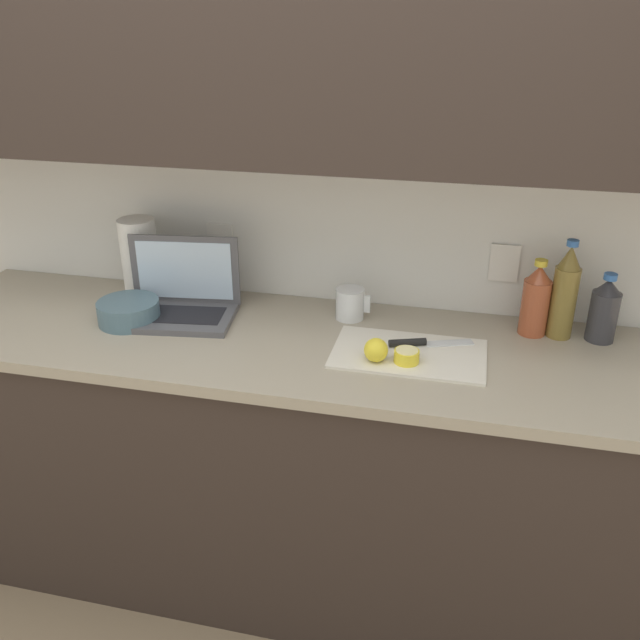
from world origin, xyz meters
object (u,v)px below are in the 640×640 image
at_px(bottle_water_clear, 604,311).
at_px(paper_towel_roll, 140,257).
at_px(knife, 417,343).
at_px(measuring_cup, 350,304).
at_px(cutting_board, 409,354).
at_px(lemon_half_cut, 407,356).
at_px(bottle_green_soda, 536,301).
at_px(laptop, 181,298).
at_px(lemon_whole_beside, 376,350).
at_px(bowl_white, 129,311).
at_px(bottle_oil_tall, 565,293).

xyz_separation_m(bottle_water_clear, paper_towel_roll, (-1.49, 0.01, 0.04)).
distance_m(knife, measuring_cup, 0.28).
bearing_deg(measuring_cup, cutting_board, -44.46).
distance_m(lemon_half_cut, paper_towel_roll, 1.00).
height_order(bottle_green_soda, measuring_cup, bottle_green_soda).
distance_m(measuring_cup, paper_towel_roll, 0.74).
bearing_deg(laptop, lemon_whole_beside, -23.09).
distance_m(laptop, measuring_cup, 0.54).
bearing_deg(cutting_board, lemon_half_cut, -91.08).
relative_size(bowl_white, paper_towel_roll, 0.72).
xyz_separation_m(laptop, paper_towel_roll, (-0.20, 0.13, 0.07)).
xyz_separation_m(bottle_green_soda, bottle_oil_tall, (0.08, 0.00, 0.03)).
bearing_deg(knife, bottle_oil_tall, 3.62).
height_order(laptop, knife, laptop).
bearing_deg(paper_towel_roll, knife, -11.31).
xyz_separation_m(laptop, bottle_water_clear, (1.29, 0.12, 0.04)).
bearing_deg(bottle_oil_tall, bowl_white, -171.12).
xyz_separation_m(bottle_green_soda, paper_towel_roll, (-1.30, 0.01, 0.03)).
height_order(laptop, paper_towel_roll, paper_towel_roll).
xyz_separation_m(bottle_oil_tall, bottle_water_clear, (0.12, 0.00, -0.04)).
bearing_deg(bottle_oil_tall, paper_towel_roll, 179.39).
xyz_separation_m(bottle_green_soda, measuring_cup, (-0.56, -0.02, -0.06)).
bearing_deg(knife, measuring_cup, 125.38).
height_order(lemon_whole_beside, bottle_water_clear, bottle_water_clear).
height_order(lemon_half_cut, bottle_oil_tall, bottle_oil_tall).
height_order(knife, bottle_oil_tall, bottle_oil_tall).
xyz_separation_m(bottle_oil_tall, bowl_white, (-1.31, -0.20, -0.10)).
bearing_deg(laptop, measuring_cup, 2.74).
bearing_deg(paper_towel_roll, bowl_white, -74.03).
height_order(lemon_half_cut, measuring_cup, measuring_cup).
xyz_separation_m(lemon_half_cut, bottle_water_clear, (0.54, 0.29, 0.07)).
xyz_separation_m(laptop, lemon_half_cut, (0.74, -0.17, -0.03)).
bearing_deg(bowl_white, paper_towel_roll, 105.97).
bearing_deg(bottle_green_soda, measuring_cup, -178.00).
bearing_deg(bottle_oil_tall, bottle_green_soda, -180.00).
bearing_deg(bottle_green_soda, lemon_whole_beside, -145.40).
bearing_deg(bottle_oil_tall, knife, -156.43).
distance_m(knife, bottle_green_soda, 0.39).
height_order(cutting_board, bottle_oil_tall, bottle_oil_tall).
bearing_deg(paper_towel_roll, laptop, -33.22).
distance_m(bottle_green_soda, measuring_cup, 0.56).
bearing_deg(paper_towel_roll, lemon_half_cut, -17.60).
xyz_separation_m(bottle_water_clear, bowl_white, (-1.43, -0.20, -0.06)).
bearing_deg(paper_towel_roll, cutting_board, -14.37).
bearing_deg(laptop, bottle_green_soda, -1.57).
xyz_separation_m(bottle_water_clear, measuring_cup, (-0.76, -0.02, -0.05)).
bearing_deg(bottle_oil_tall, lemon_whole_beside, -149.68).
distance_m(bottle_oil_tall, bowl_white, 1.33).
distance_m(knife, bottle_oil_tall, 0.46).
bearing_deg(lemon_half_cut, bottle_green_soda, 39.30).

